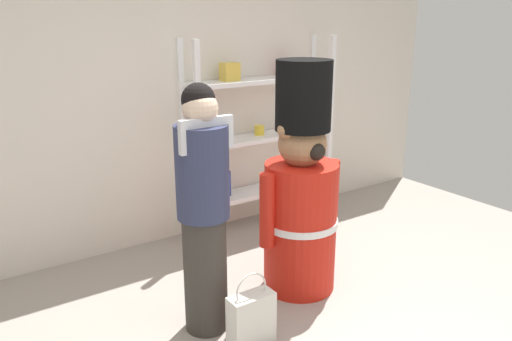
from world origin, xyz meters
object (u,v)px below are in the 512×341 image
object	(u,v)px
teddy_bear_guard	(301,195)
shopping_bag	(251,318)
merchandise_shelf	(260,133)
person_shopper	(203,208)

from	to	relation	value
teddy_bear_guard	shopping_bag	xyz separation A→B (m)	(-0.70, -0.39, -0.55)
merchandise_shelf	teddy_bear_guard	xyz separation A→B (m)	(-0.48, -1.22, -0.17)
merchandise_shelf	person_shopper	distance (m)	1.85
person_shopper	merchandise_shelf	bearing A→B (deg)	44.34
teddy_bear_guard	person_shopper	xyz separation A→B (m)	(-0.84, -0.08, 0.11)
person_shopper	shopping_bag	size ratio (longest dim) A/B	3.30
teddy_bear_guard	shopping_bag	world-z (taller)	teddy_bear_guard
person_shopper	shopping_bag	world-z (taller)	person_shopper
teddy_bear_guard	shopping_bag	bearing A→B (deg)	-150.60
merchandise_shelf	shopping_bag	xyz separation A→B (m)	(-1.18, -1.61, -0.72)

